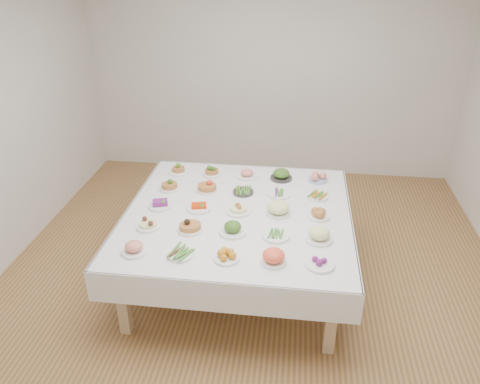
# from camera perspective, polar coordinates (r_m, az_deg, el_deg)

# --- Properties ---
(room_envelope) EXTENTS (5.02, 5.02, 2.81)m
(room_envelope) POSITION_cam_1_polar(r_m,az_deg,el_deg) (3.94, 1.71, 11.70)
(room_envelope) COLOR #A57045
(room_envelope) RESTS_ON ground
(display_table) EXTENTS (2.08, 2.08, 0.75)m
(display_table) POSITION_cam_1_polar(r_m,az_deg,el_deg) (4.35, -0.25, -3.24)
(display_table) COLOR white
(display_table) RESTS_ON ground
(dish_0) EXTENTS (0.20, 0.20, 0.11)m
(dish_0) POSITION_cam_1_polar(r_m,az_deg,el_deg) (3.84, -12.80, -6.62)
(dish_0) COLOR white
(dish_0) RESTS_ON display_table
(dish_1) EXTENTS (0.22, 0.20, 0.05)m
(dish_1) POSITION_cam_1_polar(r_m,az_deg,el_deg) (3.75, -7.27, -7.46)
(dish_1) COLOR white
(dish_1) RESTS_ON display_table
(dish_2) EXTENTS (0.20, 0.20, 0.09)m
(dish_2) POSITION_cam_1_polar(r_m,az_deg,el_deg) (3.68, -1.65, -7.74)
(dish_2) COLOR white
(dish_2) RESTS_ON display_table
(dish_3) EXTENTS (0.20, 0.20, 0.12)m
(dish_3) POSITION_cam_1_polar(r_m,az_deg,el_deg) (3.64, 4.12, -7.92)
(dish_3) COLOR white
(dish_3) RESTS_ON display_table
(dish_4) EXTENTS (0.23, 0.23, 0.09)m
(dish_4) POSITION_cam_1_polar(r_m,az_deg,el_deg) (3.67, 9.73, -8.35)
(dish_4) COLOR white
(dish_4) RESTS_ON display_table
(dish_5) EXTENTS (0.20, 0.20, 0.12)m
(dish_5) POSITION_cam_1_polar(r_m,az_deg,el_deg) (4.13, -11.17, -3.58)
(dish_5) COLOR white
(dish_5) RESTS_ON display_table
(dish_6) EXTENTS (0.22, 0.21, 0.13)m
(dish_6) POSITION_cam_1_polar(r_m,az_deg,el_deg) (4.03, -6.11, -3.94)
(dish_6) COLOR white
(dish_6) RESTS_ON display_table
(dish_7) EXTENTS (0.23, 0.23, 0.13)m
(dish_7) POSITION_cam_1_polar(r_m,az_deg,el_deg) (3.98, -0.91, -4.32)
(dish_7) COLOR white
(dish_7) RESTS_ON display_table
(dish_8) EXTENTS (0.23, 0.23, 0.05)m
(dish_8) POSITION_cam_1_polar(r_m,az_deg,el_deg) (3.96, 4.39, -5.24)
(dish_8) COLOR white
(dish_8) RESTS_ON display_table
(dish_9) EXTENTS (0.24, 0.24, 0.14)m
(dish_9) POSITION_cam_1_polar(r_m,az_deg,el_deg) (3.94, 9.64, -5.02)
(dish_9) COLOR white
(dish_9) RESTS_ON display_table
(dish_10) EXTENTS (0.22, 0.22, 0.10)m
(dish_10) POSITION_cam_1_polar(r_m,az_deg,el_deg) (4.44, -9.70, -1.33)
(dish_10) COLOR white
(dish_10) RESTS_ON display_table
(dish_11) EXTENTS (0.23, 0.23, 0.10)m
(dish_11) POSITION_cam_1_polar(r_m,az_deg,el_deg) (4.36, -5.03, -1.66)
(dish_11) COLOR white
(dish_11) RESTS_ON display_table
(dish_12) EXTENTS (0.23, 0.23, 0.12)m
(dish_12) POSITION_cam_1_polar(r_m,az_deg,el_deg) (4.29, -0.18, -1.80)
(dish_12) COLOR white
(dish_12) RESTS_ON display_table
(dish_13) EXTENTS (0.22, 0.22, 0.14)m
(dish_13) POSITION_cam_1_polar(r_m,az_deg,el_deg) (4.26, 4.69, -1.94)
(dish_13) COLOR white
(dish_13) RESTS_ON display_table
(dish_14) EXTENTS (0.20, 0.20, 0.10)m
(dish_14) POSITION_cam_1_polar(r_m,az_deg,el_deg) (4.27, 9.57, -2.54)
(dish_14) COLOR white
(dish_14) RESTS_ON display_table
(dish_15) EXTENTS (0.20, 0.20, 0.11)m
(dish_15) POSITION_cam_1_polar(r_m,az_deg,el_deg) (4.74, -8.60, 0.80)
(dish_15) COLOR white
(dish_15) RESTS_ON display_table
(dish_16) EXTENTS (0.22, 0.21, 0.13)m
(dish_16) POSITION_cam_1_polar(r_m,az_deg,el_deg) (4.66, -4.05, 0.82)
(dish_16) COLOR white
(dish_16) RESTS_ON display_table
(dish_17) EXTENTS (0.20, 0.20, 0.05)m
(dish_17) POSITION_cam_1_polar(r_m,az_deg,el_deg) (4.63, 0.39, 0.11)
(dish_17) COLOR #2E2C29
(dish_17) RESTS_ON display_table
(dish_18) EXTENTS (0.22, 0.22, 0.05)m
(dish_18) POSITION_cam_1_polar(r_m,az_deg,el_deg) (4.60, 4.79, -0.18)
(dish_18) COLOR white
(dish_18) RESTS_ON display_table
(dish_19) EXTENTS (0.20, 0.20, 0.05)m
(dish_19) POSITION_cam_1_polar(r_m,az_deg,el_deg) (4.60, 9.43, -0.47)
(dish_19) COLOR white
(dish_19) RESTS_ON display_table
(dish_20) EXTENTS (0.21, 0.21, 0.12)m
(dish_20) POSITION_cam_1_polar(r_m,az_deg,el_deg) (5.07, -7.53, 2.84)
(dish_20) COLOR white
(dish_20) RESTS_ON display_table
(dish_21) EXTENTS (0.20, 0.20, 0.12)m
(dish_21) POSITION_cam_1_polar(r_m,az_deg,el_deg) (4.99, -3.46, 2.66)
(dish_21) COLOR white
(dish_21) RESTS_ON display_table
(dish_22) EXTENTS (0.22, 0.22, 0.11)m
(dish_22) POSITION_cam_1_polar(r_m,az_deg,el_deg) (4.94, 0.85, 2.32)
(dish_22) COLOR white
(dish_22) RESTS_ON display_table
(dish_23) EXTENTS (0.22, 0.22, 0.12)m
(dish_23) POSITION_cam_1_polar(r_m,az_deg,el_deg) (4.92, 5.06, 2.17)
(dish_23) COLOR #2E2C29
(dish_23) RESTS_ON display_table
(dish_24) EXTENTS (0.20, 0.20, 0.10)m
(dish_24) POSITION_cam_1_polar(r_m,az_deg,el_deg) (4.93, 9.44, 1.81)
(dish_24) COLOR #4C66B2
(dish_24) RESTS_ON display_table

